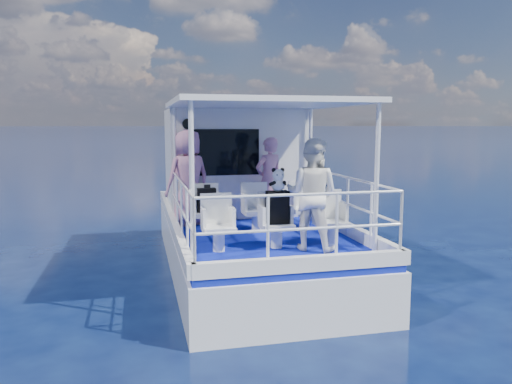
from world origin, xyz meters
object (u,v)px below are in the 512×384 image
Objects in this scene: passenger_port_fwd at (188,178)px; panda at (278,180)px; passenger_stbd_aft at (312,194)px; backpack_center at (277,207)px.

passenger_port_fwd is 2.41m from panda.
passenger_port_fwd is at bearing 118.47° from panda.
passenger_stbd_aft reaches higher than panda.
backpack_center is at bearing 12.51° from passenger_stbd_aft.
passenger_port_fwd is at bearing 118.37° from backpack_center.
passenger_stbd_aft reaches higher than backpack_center.
panda reaches higher than backpack_center.
passenger_stbd_aft is (1.62, -2.33, -0.06)m from passenger_port_fwd.
panda is at bearing -27.62° from backpack_center.
backpack_center is (-0.48, 0.21, -0.21)m from passenger_stbd_aft.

